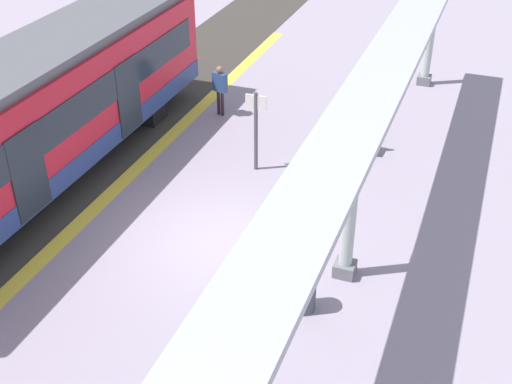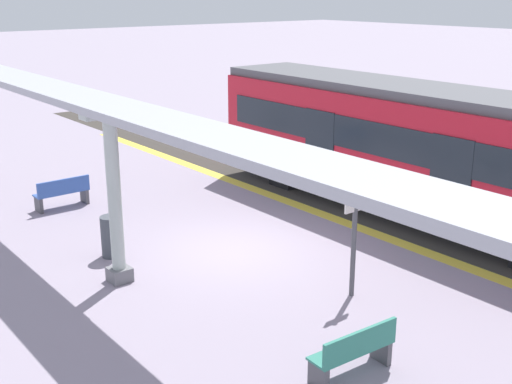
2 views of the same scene
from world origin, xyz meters
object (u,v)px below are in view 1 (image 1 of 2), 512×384
canopy_pillar_third (431,32)px  trash_bin (304,290)px  bench_mid_platform (351,134)px  passenger_waiting_near_edge (220,85)px  platform_info_sign (256,124)px  canopy_pillar_second (351,202)px  train_near_carriage (37,117)px

canopy_pillar_third → trash_bin: (-0.50, -12.17, -1.34)m
bench_mid_platform → passenger_waiting_near_edge: passenger_waiting_near_edge is taller
platform_info_sign → bench_mid_platform: bearing=44.2°
canopy_pillar_second → canopy_pillar_third: 10.85m
canopy_pillar_third → train_near_carriage: bearing=-129.4°
platform_info_sign → passenger_waiting_near_edge: size_ratio=1.40×
train_near_carriage → canopy_pillar_third: bearing=50.6°
train_near_carriage → bench_mid_platform: train_near_carriage is taller
canopy_pillar_second → platform_info_sign: bearing=133.5°
trash_bin → passenger_waiting_near_edge: bearing=123.5°
trash_bin → platform_info_sign: (-2.80, 4.80, 0.85)m
bench_mid_platform → canopy_pillar_second: bearing=-77.3°
canopy_pillar_second → trash_bin: canopy_pillar_second is taller
canopy_pillar_third → canopy_pillar_second: bearing=-90.0°
passenger_waiting_near_edge → canopy_pillar_third: bearing=40.1°
trash_bin → passenger_waiting_near_edge: passenger_waiting_near_edge is taller
train_near_carriage → passenger_waiting_near_edge: (2.60, 5.21, -0.85)m
canopy_pillar_second → trash_bin: size_ratio=3.75×
bench_mid_platform → trash_bin: (0.73, -6.82, 0.04)m
train_near_carriage → passenger_waiting_near_edge: train_near_carriage is taller
bench_mid_platform → platform_info_sign: (-2.07, -2.01, 0.89)m
bench_mid_platform → passenger_waiting_near_edge: bearing=170.3°
canopy_pillar_second → canopy_pillar_third: size_ratio=1.00×
canopy_pillar_second → passenger_waiting_near_edge: bearing=131.4°
canopy_pillar_third → passenger_waiting_near_edge: (-5.49, -4.62, -0.84)m
trash_bin → bench_mid_platform: bearing=96.1°
trash_bin → platform_info_sign: platform_info_sign is taller
canopy_pillar_third → passenger_waiting_near_edge: size_ratio=2.28×
bench_mid_platform → passenger_waiting_near_edge: (-4.26, 0.73, 0.54)m
passenger_waiting_near_edge → trash_bin: bearing=-56.5°
train_near_carriage → bench_mid_platform: (6.86, 4.49, -1.39)m
bench_mid_platform → platform_info_sign: platform_info_sign is taller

